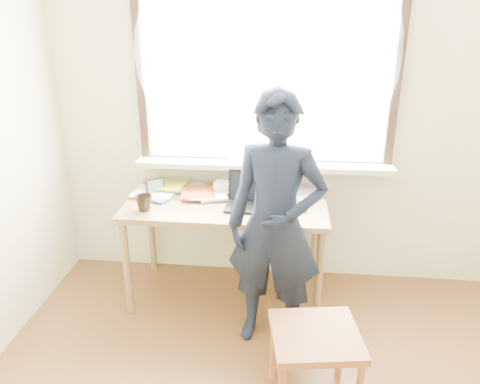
# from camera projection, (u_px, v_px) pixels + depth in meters

# --- Properties ---
(room_shell) EXTENTS (3.52, 4.02, 2.61)m
(room_shell) POSITION_uv_depth(u_px,v_px,m) (293.00, 126.00, 1.53)
(room_shell) COLOR beige
(room_shell) RESTS_ON ground
(desk) EXTENTS (1.38, 0.69, 0.74)m
(desk) POSITION_uv_depth(u_px,v_px,m) (226.00, 212.00, 3.25)
(desk) COLOR olive
(desk) RESTS_ON ground
(laptop) EXTENTS (0.33, 0.28, 0.22)m
(laptop) POSITION_uv_depth(u_px,v_px,m) (251.00, 198.00, 3.16)
(laptop) COLOR black
(laptop) RESTS_ON desk
(mug_white) EXTENTS (0.17, 0.17, 0.09)m
(mug_white) POSITION_uv_depth(u_px,v_px,m) (221.00, 188.00, 3.35)
(mug_white) COLOR white
(mug_white) RESTS_ON desk
(mug_dark) EXTENTS (0.15, 0.15, 0.11)m
(mug_dark) POSITION_uv_depth(u_px,v_px,m) (144.00, 203.00, 3.07)
(mug_dark) COLOR black
(mug_dark) RESTS_ON desk
(mouse) EXTENTS (0.08, 0.06, 0.03)m
(mouse) POSITION_uv_depth(u_px,v_px,m) (302.00, 209.00, 3.08)
(mouse) COLOR black
(mouse) RESTS_ON desk
(desk_clutter) EXTENTS (0.87, 0.55, 0.05)m
(desk_clutter) POSITION_uv_depth(u_px,v_px,m) (197.00, 190.00, 3.38)
(desk_clutter) COLOR white
(desk_clutter) RESTS_ON desk
(book_a) EXTENTS (0.28, 0.30, 0.02)m
(book_a) POSITION_uv_depth(u_px,v_px,m) (180.00, 186.00, 3.48)
(book_a) COLOR white
(book_a) RESTS_ON desk
(book_b) EXTENTS (0.29, 0.32, 0.02)m
(book_b) POSITION_uv_depth(u_px,v_px,m) (287.00, 191.00, 3.40)
(book_b) COLOR white
(book_b) RESTS_ON desk
(picture_frame) EXTENTS (0.13, 0.09, 0.11)m
(picture_frame) POSITION_uv_depth(u_px,v_px,m) (155.00, 187.00, 3.35)
(picture_frame) COLOR black
(picture_frame) RESTS_ON desk
(work_chair) EXTENTS (0.50, 0.49, 0.45)m
(work_chair) POSITION_uv_depth(u_px,v_px,m) (315.00, 344.00, 2.40)
(work_chair) COLOR #9A5C32
(work_chair) RESTS_ON ground
(person) EXTENTS (0.64, 0.48, 1.60)m
(person) POSITION_uv_depth(u_px,v_px,m) (276.00, 225.00, 2.75)
(person) COLOR black
(person) RESTS_ON ground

